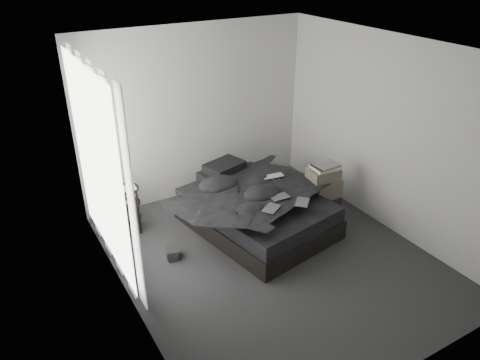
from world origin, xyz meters
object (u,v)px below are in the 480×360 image
bed (257,219)px  side_stand (128,210)px  box_lower (321,206)px  laptop (274,173)px

bed → side_stand: (-1.55, 0.83, 0.19)m
side_stand → bed: bearing=-28.2°
side_stand → box_lower: size_ratio=1.42×
laptop → side_stand: laptop is taller
bed → side_stand: 1.77m
bed → box_lower: (0.97, -0.21, 0.03)m
laptop → box_lower: 0.89m
side_stand → box_lower: 2.73m
laptop → side_stand: (-1.90, 0.72, -0.39)m
laptop → side_stand: 2.07m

